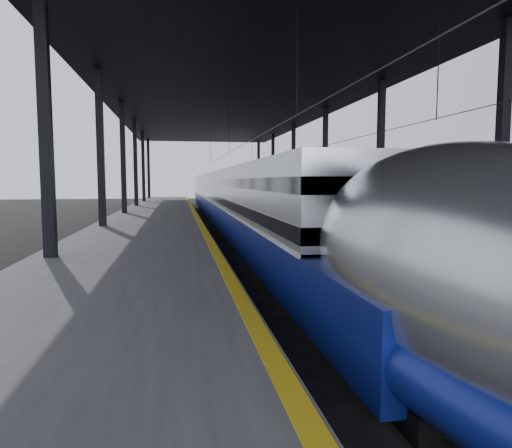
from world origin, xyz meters
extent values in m
plane|color=black|center=(0.00, 0.00, 0.00)|extent=(160.00, 160.00, 0.00)
cube|color=#4C4C4F|center=(-3.50, 20.00, 0.50)|extent=(6.00, 80.00, 1.00)
cube|color=gold|center=(-0.70, 20.00, 1.00)|extent=(0.30, 80.00, 0.01)
cube|color=slate|center=(1.28, 20.00, 0.08)|extent=(0.08, 80.00, 0.16)
cube|color=slate|center=(2.72, 20.00, 0.08)|extent=(0.08, 80.00, 0.16)
cube|color=slate|center=(6.28, 20.00, 0.08)|extent=(0.08, 80.00, 0.16)
cube|color=slate|center=(7.72, 20.00, 0.08)|extent=(0.08, 80.00, 0.16)
cube|color=black|center=(-5.80, 5.00, 4.50)|extent=(0.35, 0.35, 9.00)
cube|color=black|center=(9.60, 5.00, 4.50)|extent=(0.35, 0.35, 9.00)
cube|color=black|center=(-5.80, 15.00, 4.50)|extent=(0.35, 0.35, 9.00)
cube|color=black|center=(9.60, 15.00, 4.50)|extent=(0.35, 0.35, 9.00)
cube|color=black|center=(-5.80, 25.00, 4.50)|extent=(0.35, 0.35, 9.00)
cube|color=black|center=(9.60, 25.00, 4.50)|extent=(0.35, 0.35, 9.00)
cube|color=black|center=(-5.80, 35.00, 4.50)|extent=(0.35, 0.35, 9.00)
cube|color=black|center=(9.60, 35.00, 4.50)|extent=(0.35, 0.35, 9.00)
cube|color=black|center=(-5.80, 45.00, 4.50)|extent=(0.35, 0.35, 9.00)
cube|color=black|center=(9.60, 45.00, 4.50)|extent=(0.35, 0.35, 9.00)
cube|color=black|center=(-5.80, 55.00, 4.50)|extent=(0.35, 0.35, 9.00)
cube|color=black|center=(9.60, 55.00, 4.50)|extent=(0.35, 0.35, 9.00)
cube|color=black|center=(1.90, 20.00, 9.25)|extent=(18.00, 75.00, 0.45)
cylinder|color=slate|center=(2.00, 20.00, 5.50)|extent=(0.03, 74.00, 0.03)
cylinder|color=slate|center=(7.00, 20.00, 5.50)|extent=(0.03, 74.00, 0.03)
cube|color=#AFB1B6|center=(2.00, 27.92, 2.16)|extent=(2.72, 57.00, 3.75)
cube|color=navy|center=(2.00, 26.42, 0.99)|extent=(2.80, 62.00, 1.45)
cube|color=silver|center=(2.00, 27.92, 1.74)|extent=(2.82, 57.00, 0.09)
cube|color=black|center=(2.00, 27.92, 3.24)|extent=(2.76, 57.00, 0.39)
cube|color=black|center=(2.00, 27.92, 2.16)|extent=(2.76, 57.00, 0.39)
ellipsoid|color=#AFB1B6|center=(2.00, -3.58, 2.02)|extent=(2.72, 8.40, 3.75)
ellipsoid|color=navy|center=(2.00, -3.58, 0.94)|extent=(2.80, 8.40, 1.60)
cube|color=black|center=(2.00, -3.58, 0.20)|extent=(2.06, 2.60, 0.40)
cube|color=black|center=(2.00, 18.42, 0.20)|extent=(2.06, 2.60, 0.40)
cube|color=navy|center=(7.00, 17.58, 1.95)|extent=(2.73, 18.00, 3.71)
cube|color=gray|center=(7.00, 9.18, 1.95)|extent=(2.78, 1.20, 3.76)
cube|color=black|center=(7.00, 8.56, 2.78)|extent=(1.66, 0.06, 0.83)
cube|color=#A80D0C|center=(7.00, 8.56, 1.51)|extent=(1.17, 0.06, 0.54)
cube|color=gray|center=(7.00, 36.58, 1.95)|extent=(2.73, 18.00, 3.71)
cube|color=gray|center=(7.00, 55.58, 1.95)|extent=(2.73, 18.00, 3.71)
cube|color=black|center=(7.00, 11.58, 0.18)|extent=(2.15, 2.40, 0.36)
cube|color=black|center=(7.00, 33.58, 0.18)|extent=(2.15, 2.40, 0.36)
camera|label=1|loc=(-1.91, -9.80, 3.34)|focal=32.00mm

